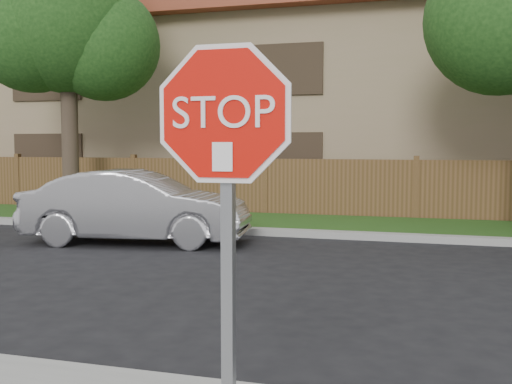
% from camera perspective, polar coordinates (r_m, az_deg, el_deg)
% --- Properties ---
extents(far_curb, '(70.00, 0.30, 0.15)m').
position_cam_1_polar(far_curb, '(12.74, 14.62, -4.25)').
color(far_curb, gray).
rests_on(far_curb, ground).
extents(grass_strip, '(70.00, 3.00, 0.12)m').
position_cam_1_polar(grass_strip, '(14.37, 14.80, -3.32)').
color(grass_strip, '#1E4714').
rests_on(grass_strip, ground).
extents(fence, '(70.00, 0.12, 1.60)m').
position_cam_1_polar(fence, '(15.88, 14.99, 0.10)').
color(fence, '#4F371C').
rests_on(fence, ground).
extents(apartment_building, '(35.20, 9.20, 7.20)m').
position_cam_1_polar(apartment_building, '(21.49, 15.44, 8.50)').
color(apartment_building, '#907D59').
rests_on(apartment_building, ground).
extents(tree_left, '(4.80, 3.90, 7.78)m').
position_cam_1_polar(tree_left, '(17.11, -17.75, 15.23)').
color(tree_left, '#382B21').
rests_on(tree_left, ground).
extents(stop_sign, '(1.01, 0.13, 2.55)m').
position_cam_1_polar(stop_sign, '(3.13, -2.95, 1.55)').
color(stop_sign, gray).
rests_on(stop_sign, sidewalk_near).
extents(sedan_left, '(4.65, 2.17, 1.47)m').
position_cam_1_polar(sedan_left, '(12.28, -11.31, -1.40)').
color(sedan_left, '#A7A6AB').
rests_on(sedan_left, ground).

